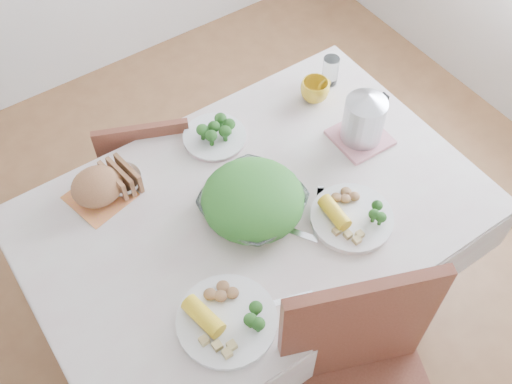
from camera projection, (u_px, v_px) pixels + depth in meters
floor at (255, 309)px, 2.61m from camera, size 3.60×3.60×0.00m
dining_table at (255, 266)px, 2.31m from camera, size 1.40×0.90×0.75m
tablecloth at (254, 210)px, 2.01m from camera, size 1.50×1.00×0.01m
chair_far at (149, 155)px, 2.53m from camera, size 0.48×0.48×0.81m
salad_bowl at (253, 204)px, 1.96m from camera, size 0.40×0.40×0.08m
dinner_plate_left at (227, 321)px, 1.75m from camera, size 0.34×0.34×0.02m
dinner_plate_right at (352, 218)px, 1.97m from camera, size 0.36×0.36×0.02m
broccoli_plate at (215, 137)px, 2.18m from camera, size 0.24×0.24×0.02m
napkin at (100, 196)px, 2.03m from camera, size 0.23×0.23×0.00m
bread_loaf at (97, 186)px, 1.99m from camera, size 0.22×0.21×0.10m
fruit_bowl at (122, 181)px, 2.04m from camera, size 0.14×0.14×0.04m
yellow_mug at (315, 90)px, 2.28m from camera, size 0.11×0.11×0.09m
glass_tumbler at (330, 70)px, 2.32m from camera, size 0.06×0.06×0.12m
pink_tray at (360, 137)px, 2.18m from camera, size 0.19×0.19×0.02m
electric_kettle at (364, 116)px, 2.09m from camera, size 0.16×0.16×0.21m
fork_left at (290, 231)px, 1.95m from camera, size 0.12×0.17×0.00m
fork_right at (319, 212)px, 1.99m from camera, size 0.15×0.16×0.00m
knife at (285, 301)px, 1.80m from camera, size 0.18×0.08×0.00m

